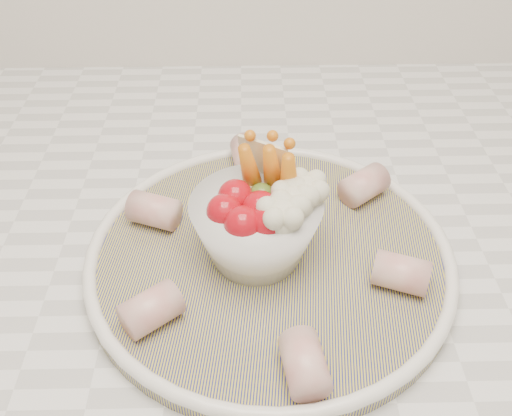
{
  "coord_description": "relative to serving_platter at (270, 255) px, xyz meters",
  "views": [
    {
      "loc": [
        0.01,
        0.99,
        1.3
      ],
      "look_at": [
        0.01,
        1.35,
        0.99
      ],
      "focal_mm": 40.0,
      "sensor_mm": 36.0,
      "label": 1
    }
  ],
  "objects": [
    {
      "name": "veggie_bowl",
      "position": [
        -0.01,
        -0.0,
        0.04
      ],
      "size": [
        0.11,
        0.11,
        0.1
      ],
      "color": "white",
      "rests_on": "serving_platter"
    },
    {
      "name": "cured_meat_rolls",
      "position": [
        0.0,
        0.0,
        0.02
      ],
      "size": [
        0.27,
        0.31,
        0.03
      ],
      "color": "#BC5B56",
      "rests_on": "serving_platter"
    },
    {
      "name": "serving_platter",
      "position": [
        0.0,
        0.0,
        0.0
      ],
      "size": [
        0.36,
        0.36,
        0.02
      ],
      "color": "navy",
      "rests_on": "kitchen_counter"
    }
  ]
}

